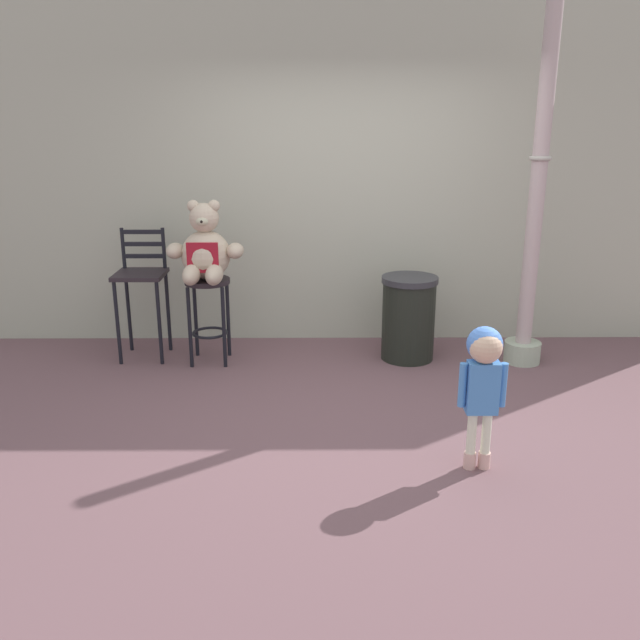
{
  "coord_description": "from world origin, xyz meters",
  "views": [
    {
      "loc": [
        -0.25,
        -4.26,
        2.03
      ],
      "look_at": [
        -0.21,
        0.34,
        0.62
      ],
      "focal_mm": 37.46,
      "sensor_mm": 36.0,
      "label": 1
    }
  ],
  "objects_px": {
    "lamppost": "(534,225)",
    "bar_chair_empty": "(142,282)",
    "child_walking": "(484,368)",
    "bar_stool_with_teddy": "(208,303)",
    "teddy_bear": "(205,252)",
    "trash_bin": "(408,318)"
  },
  "relations": [
    {
      "from": "lamppost",
      "to": "child_walking",
      "type": "bearing_deg",
      "value": -114.17
    },
    {
      "from": "bar_stool_with_teddy",
      "to": "child_walking",
      "type": "xyz_separation_m",
      "value": [
        1.87,
        -1.84,
        0.12
      ]
    },
    {
      "from": "bar_stool_with_teddy",
      "to": "trash_bin",
      "type": "distance_m",
      "value": 1.71
    },
    {
      "from": "teddy_bear",
      "to": "bar_chair_empty",
      "type": "distance_m",
      "value": 0.68
    },
    {
      "from": "bar_stool_with_teddy",
      "to": "child_walking",
      "type": "distance_m",
      "value": 2.62
    },
    {
      "from": "teddy_bear",
      "to": "trash_bin",
      "type": "height_order",
      "value": "teddy_bear"
    },
    {
      "from": "trash_bin",
      "to": "bar_chair_empty",
      "type": "height_order",
      "value": "bar_chair_empty"
    },
    {
      "from": "teddy_bear",
      "to": "trash_bin",
      "type": "relative_size",
      "value": 0.9
    },
    {
      "from": "bar_stool_with_teddy",
      "to": "bar_chair_empty",
      "type": "distance_m",
      "value": 0.62
    },
    {
      "from": "bar_stool_with_teddy",
      "to": "bar_chair_empty",
      "type": "relative_size",
      "value": 0.66
    },
    {
      "from": "bar_stool_with_teddy",
      "to": "teddy_bear",
      "type": "bearing_deg",
      "value": -90.0
    },
    {
      "from": "bar_stool_with_teddy",
      "to": "trash_bin",
      "type": "bearing_deg",
      "value": 1.94
    },
    {
      "from": "teddy_bear",
      "to": "trash_bin",
      "type": "distance_m",
      "value": 1.81
    },
    {
      "from": "child_walking",
      "to": "trash_bin",
      "type": "distance_m",
      "value": 1.92
    },
    {
      "from": "trash_bin",
      "to": "bar_chair_empty",
      "type": "bearing_deg",
      "value": 178.08
    },
    {
      "from": "child_walking",
      "to": "lamppost",
      "type": "xyz_separation_m",
      "value": [
        0.81,
        1.8,
        0.54
      ]
    },
    {
      "from": "child_walking",
      "to": "bar_stool_with_teddy",
      "type": "bearing_deg",
      "value": 153.74
    },
    {
      "from": "lamppost",
      "to": "bar_chair_empty",
      "type": "distance_m",
      "value": 3.31
    },
    {
      "from": "lamppost",
      "to": "bar_chair_empty",
      "type": "bearing_deg",
      "value": 176.92
    },
    {
      "from": "teddy_bear",
      "to": "trash_bin",
      "type": "bearing_deg",
      "value": 3.05
    },
    {
      "from": "child_walking",
      "to": "lamppost",
      "type": "bearing_deg",
      "value": 84.07
    },
    {
      "from": "lamppost",
      "to": "trash_bin",
      "type": "bearing_deg",
      "value": 174.24
    }
  ]
}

